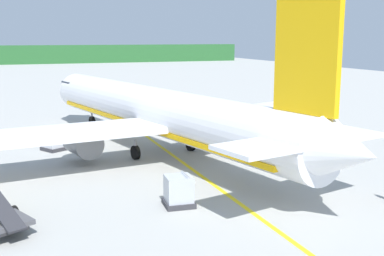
% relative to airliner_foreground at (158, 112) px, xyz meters
% --- Properties ---
extents(airliner_foreground, '(34.38, 41.28, 11.90)m').
position_rel_airliner_foreground_xyz_m(airliner_foreground, '(0.00, 0.00, 0.00)').
color(airliner_foreground, white).
rests_on(airliner_foreground, ground).
extents(cargo_container_near, '(1.80, 1.80, 1.87)m').
position_rel_airliner_foreground_xyz_m(cargo_container_near, '(-2.56, -12.71, -2.51)').
color(cargo_container_near, '#333338').
rests_on(cargo_container_near, ground).
extents(cargo_container_far, '(2.45, 2.45, 1.98)m').
position_rel_airliner_foreground_xyz_m(cargo_container_far, '(-7.96, 3.99, -2.46)').
color(cargo_container_far, '#333338').
rests_on(cargo_container_far, ground).
extents(crew_marshaller, '(0.32, 0.62, 1.74)m').
position_rel_airliner_foreground_xyz_m(crew_marshaller, '(7.57, -8.21, -2.36)').
color(crew_marshaller, '#191E33').
rests_on(crew_marshaller, ground).
extents(apron_guide_line, '(0.30, 60.00, 0.01)m').
position_rel_airliner_foreground_xyz_m(apron_guide_line, '(0.83, -4.45, -3.39)').
color(apron_guide_line, yellow).
rests_on(apron_guide_line, ground).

